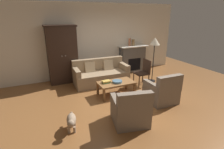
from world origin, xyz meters
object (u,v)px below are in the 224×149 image
(coffee_table, at_px, (116,84))
(side_chair_wooden, at_px, (144,71))
(couch, at_px, (101,75))
(mantel_vase_terracotta, at_px, (130,42))
(floor_lamp, at_px, (155,44))
(dog, at_px, (71,121))
(mantel_vase_bronze, at_px, (133,43))
(fruit_bowl, at_px, (117,82))
(fireplace, at_px, (132,58))
(armoire, at_px, (62,55))
(armchair_near_left, at_px, (131,111))
(armchair_near_right, at_px, (162,92))
(book_stack, at_px, (106,82))

(coffee_table, xyz_separation_m, side_chair_wooden, (1.24, 0.35, 0.15))
(couch, bearing_deg, mantel_vase_terracotta, 25.12)
(side_chair_wooden, distance_m, floor_lamp, 1.03)
(coffee_table, relative_size, dog, 1.96)
(mantel_vase_bronze, relative_size, floor_lamp, 0.16)
(fruit_bowl, xyz_separation_m, side_chair_wooden, (1.23, 0.40, 0.06))
(fireplace, height_order, armoire, armoire)
(coffee_table, xyz_separation_m, armchair_near_left, (-0.37, -1.50, -0.05))
(fireplace, distance_m, armchair_near_right, 2.97)
(mantel_vase_terracotta, bearing_deg, couch, -154.88)
(armoire, height_order, coffee_table, armoire)
(book_stack, height_order, armchair_near_right, armchair_near_right)
(fruit_bowl, distance_m, armchair_near_left, 1.51)
(couch, height_order, side_chair_wooden, side_chair_wooden)
(mantel_vase_terracotta, distance_m, armchair_near_right, 3.06)
(armchair_near_left, bearing_deg, book_stack, 87.57)
(book_stack, xyz_separation_m, dog, (-1.35, -1.28, -0.21))
(book_stack, distance_m, side_chair_wooden, 1.57)
(armoire, xyz_separation_m, couch, (1.17, -0.69, -0.71))
(fruit_bowl, xyz_separation_m, dog, (-1.67, -1.16, -0.21))
(dog, bearing_deg, armoire, 82.36)
(mantel_vase_bronze, height_order, armchair_near_left, mantel_vase_bronze)
(fireplace, xyz_separation_m, side_chair_wooden, (-0.46, -1.53, -0.06))
(fireplace, distance_m, dog, 4.58)
(fruit_bowl, distance_m, dog, 2.04)
(armoire, relative_size, mantel_vase_bronze, 7.87)
(floor_lamp, relative_size, dog, 2.89)
(floor_lamp, bearing_deg, mantel_vase_bronze, 91.23)
(coffee_table, relative_size, floor_lamp, 0.68)
(armoire, relative_size, side_chair_wooden, 2.27)
(fruit_bowl, height_order, book_stack, book_stack)
(couch, distance_m, mantel_vase_bronze, 2.14)
(armchair_near_left, bearing_deg, couch, 83.59)
(armchair_near_left, height_order, floor_lamp, floor_lamp)
(fireplace, height_order, armchair_near_right, fireplace)
(floor_lamp, height_order, dog, floor_lamp)
(armoire, height_order, book_stack, armoire)
(side_chair_wooden, bearing_deg, dog, -151.59)
(mantel_vase_terracotta, xyz_separation_m, floor_lamp, (0.21, -1.38, 0.12))
(fruit_bowl, relative_size, armchair_near_right, 0.34)
(fireplace, height_order, couch, fireplace)
(armchair_near_right, xyz_separation_m, side_chair_wooden, (0.28, 1.34, 0.20))
(dog, bearing_deg, side_chair_wooden, 28.41)
(mantel_vase_bronze, xyz_separation_m, dog, (-3.35, -3.08, -1.00))
(mantel_vase_terracotta, distance_m, mantel_vase_bronze, 0.18)
(mantel_vase_terracotta, relative_size, armchair_near_left, 0.34)
(armchair_near_right, bearing_deg, coffee_table, 134.15)
(mantel_vase_bronze, height_order, side_chair_wooden, mantel_vase_bronze)
(coffee_table, xyz_separation_m, book_stack, (-0.30, 0.07, 0.09))
(mantel_vase_bronze, xyz_separation_m, armchair_near_right, (-0.74, -2.85, -0.93))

